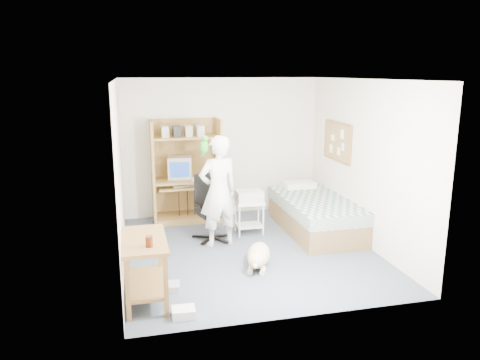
{
  "coord_description": "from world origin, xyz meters",
  "views": [
    {
      "loc": [
        -1.66,
        -6.33,
        2.6
      ],
      "look_at": [
        -0.1,
        0.16,
        1.05
      ],
      "focal_mm": 35.0,
      "sensor_mm": 36.0,
      "label": 1
    }
  ],
  "objects_px": {
    "bed": "(315,214)",
    "person": "(219,191)",
    "office_chair": "(211,217)",
    "dog": "(258,256)",
    "computer_hutch": "(186,175)",
    "printer_cart": "(249,212)",
    "side_desk": "(145,260)"
  },
  "relations": [
    {
      "from": "bed",
      "to": "computer_hutch",
      "type": "bearing_deg",
      "value": 150.71
    },
    {
      "from": "office_chair",
      "to": "person",
      "type": "bearing_deg",
      "value": -92.17
    },
    {
      "from": "bed",
      "to": "printer_cart",
      "type": "relative_size",
      "value": 3.73
    },
    {
      "from": "dog",
      "to": "printer_cart",
      "type": "distance_m",
      "value": 1.38
    },
    {
      "from": "side_desk",
      "to": "dog",
      "type": "height_order",
      "value": "side_desk"
    },
    {
      "from": "person",
      "to": "printer_cart",
      "type": "relative_size",
      "value": 3.13
    },
    {
      "from": "office_chair",
      "to": "dog",
      "type": "bearing_deg",
      "value": -84.7
    },
    {
      "from": "bed",
      "to": "printer_cart",
      "type": "distance_m",
      "value": 1.11
    },
    {
      "from": "office_chair",
      "to": "side_desk",
      "type": "bearing_deg",
      "value": -134.75
    },
    {
      "from": "dog",
      "to": "printer_cart",
      "type": "bearing_deg",
      "value": 101.98
    },
    {
      "from": "side_desk",
      "to": "person",
      "type": "relative_size",
      "value": 0.59
    },
    {
      "from": "bed",
      "to": "person",
      "type": "bearing_deg",
      "value": -170.73
    },
    {
      "from": "side_desk",
      "to": "printer_cart",
      "type": "distance_m",
      "value": 2.63
    },
    {
      "from": "computer_hutch",
      "to": "person",
      "type": "height_order",
      "value": "computer_hutch"
    },
    {
      "from": "computer_hutch",
      "to": "dog",
      "type": "distance_m",
      "value": 2.51
    },
    {
      "from": "side_desk",
      "to": "printer_cart",
      "type": "height_order",
      "value": "side_desk"
    },
    {
      "from": "computer_hutch",
      "to": "bed",
      "type": "bearing_deg",
      "value": -29.29
    },
    {
      "from": "dog",
      "to": "computer_hutch",
      "type": "bearing_deg",
      "value": 127.59
    },
    {
      "from": "office_chair",
      "to": "dog",
      "type": "xyz_separation_m",
      "value": [
        0.43,
        -1.23,
        -0.21
      ]
    },
    {
      "from": "computer_hutch",
      "to": "side_desk",
      "type": "xyz_separation_m",
      "value": [
        -0.85,
        -2.94,
        -0.33
      ]
    },
    {
      "from": "person",
      "to": "printer_cart",
      "type": "distance_m",
      "value": 0.87
    },
    {
      "from": "side_desk",
      "to": "office_chair",
      "type": "height_order",
      "value": "office_chair"
    },
    {
      "from": "person",
      "to": "dog",
      "type": "distance_m",
      "value": 1.21
    },
    {
      "from": "side_desk",
      "to": "printer_cart",
      "type": "relative_size",
      "value": 1.84
    },
    {
      "from": "side_desk",
      "to": "printer_cart",
      "type": "xyz_separation_m",
      "value": [
        1.75,
        1.96,
        -0.13
      ]
    },
    {
      "from": "bed",
      "to": "person",
      "type": "height_order",
      "value": "person"
    },
    {
      "from": "dog",
      "to": "bed",
      "type": "bearing_deg",
      "value": 63.58
    },
    {
      "from": "office_chair",
      "to": "dog",
      "type": "distance_m",
      "value": 1.32
    },
    {
      "from": "bed",
      "to": "person",
      "type": "distance_m",
      "value": 1.8
    },
    {
      "from": "computer_hutch",
      "to": "printer_cart",
      "type": "relative_size",
      "value": 3.32
    },
    {
      "from": "person",
      "to": "bed",
      "type": "bearing_deg",
      "value": 175.31
    },
    {
      "from": "computer_hutch",
      "to": "side_desk",
      "type": "relative_size",
      "value": 1.8
    }
  ]
}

